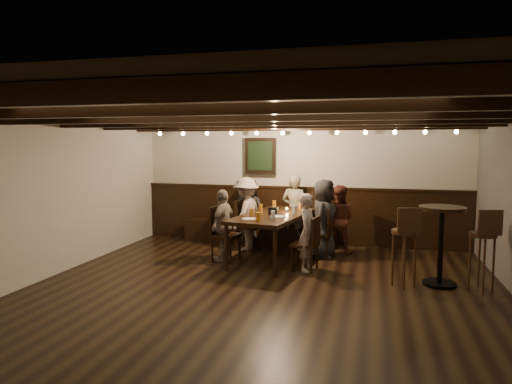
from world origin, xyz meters
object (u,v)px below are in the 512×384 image
(person_bench_left, at_px, (249,212))
(person_bench_centre, at_px, (294,211))
(chair_left_near, at_px, (248,235))
(person_right_near, at_px, (324,219))
(person_left_near, at_px, (246,214))
(dining_table, at_px, (274,218))
(chair_right_far, at_px, (306,254))
(bar_stool_right, at_px, (482,261))
(bar_stool_left, at_px, (404,257))
(chair_right_near, at_px, (322,242))
(person_bench_right, at_px, (338,219))
(high_top_table, at_px, (441,234))
(chair_left_far, at_px, (225,244))
(person_left_far, at_px, (223,225))
(person_right_far, at_px, (308,232))

(person_bench_left, bearing_deg, person_bench_centre, -170.54)
(chair_left_near, bearing_deg, person_right_near, 90.00)
(person_bench_left, height_order, person_left_near, person_left_near)
(dining_table, bearing_deg, person_right_near, 30.96)
(person_bench_centre, xyz_separation_m, person_left_near, (-0.84, -0.47, -0.02))
(chair_right_far, relative_size, bar_stool_right, 0.75)
(bar_stool_left, height_order, bar_stool_right, same)
(dining_table, distance_m, person_bench_centre, 1.05)
(chair_right_near, xyz_separation_m, person_bench_right, (0.25, 0.41, 0.35))
(person_bench_centre, height_order, person_bench_right, person_bench_centre)
(high_top_table, bearing_deg, person_bench_centre, 141.84)
(person_left_near, height_order, high_top_table, person_left_near)
(person_bench_centre, bearing_deg, bar_stool_right, 154.38)
(chair_left_far, height_order, person_bench_right, person_bench_right)
(chair_right_near, height_order, person_left_far, person_left_far)
(chair_left_near, xyz_separation_m, person_bench_right, (1.67, 0.18, 0.34))
(person_bench_right, distance_m, bar_stool_right, 2.70)
(person_right_near, bearing_deg, dining_table, 120.96)
(chair_right_far, height_order, person_bench_left, person_bench_left)
(dining_table, xyz_separation_m, person_left_near, (-0.67, 0.57, -0.04))
(dining_table, height_order, person_left_near, person_left_near)
(person_left_near, xyz_separation_m, bar_stool_right, (3.74, -1.58, -0.26))
(chair_right_far, height_order, bar_stool_right, bar_stool_right)
(chair_right_far, xyz_separation_m, person_left_far, (-1.45, 0.24, 0.35))
(chair_left_far, xyz_separation_m, high_top_table, (3.36, -0.53, 0.45))
(chair_right_near, distance_m, person_bench_left, 1.72)
(chair_right_far, relative_size, person_bench_left, 0.65)
(chair_left_near, height_order, high_top_table, high_top_table)
(chair_left_near, distance_m, person_right_far, 1.75)
(chair_left_far, bearing_deg, person_bench_left, -172.39)
(bar_stool_left, bearing_deg, chair_left_near, 134.87)
(chair_left_far, xyz_separation_m, person_right_near, (1.60, 0.64, 0.40))
(person_right_far, height_order, bar_stool_left, person_right_far)
(person_right_near, height_order, bar_stool_left, person_right_near)
(person_right_far, xyz_separation_m, bar_stool_right, (2.41, -0.44, -0.19))
(chair_right_near, distance_m, person_left_near, 1.53)
(person_right_far, bearing_deg, chair_left_far, 90.00)
(person_left_far, bearing_deg, person_bench_left, -173.66)
(dining_table, relative_size, person_right_far, 1.83)
(person_right_far, bearing_deg, person_bench_left, 50.71)
(person_left_far, relative_size, person_right_far, 1.00)
(dining_table, bearing_deg, person_bench_left, 135.00)
(chair_left_far, height_order, high_top_table, high_top_table)
(dining_table, relative_size, chair_right_near, 2.54)
(chair_left_near, distance_m, chair_right_far, 1.70)
(person_bench_left, height_order, person_bench_centre, person_bench_centre)
(chair_left_far, height_order, person_right_far, person_right_far)
(chair_left_far, bearing_deg, person_right_near, 121.48)
(chair_right_near, distance_m, person_right_far, 0.96)
(chair_right_far, bearing_deg, chair_left_near, 57.95)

